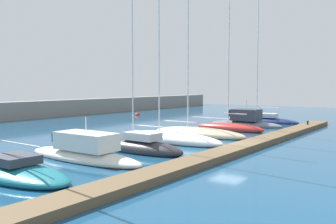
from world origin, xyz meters
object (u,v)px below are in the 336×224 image
(motorboat_ivory_third, at_px, (83,153))
(motorboat_slate_eighth, at_px, (245,122))
(sailboat_teal_second, at_px, (8,169))
(dock_bollard, at_px, (308,123))
(sailboat_red_seventh, at_px, (229,127))
(mooring_buoy_yellow, at_px, (63,138))
(sailboat_sand_sixth, at_px, (198,133))
(sailboat_navy_ninth, at_px, (262,120))
(sailboat_white_fifth, at_px, (171,139))
(mooring_buoy_red, at_px, (137,115))
(sailboat_charcoal_fourth, at_px, (139,146))

(motorboat_ivory_third, relative_size, motorboat_slate_eighth, 1.09)
(sailboat_teal_second, relative_size, dock_bollard, 48.35)
(dock_bollard, bearing_deg, sailboat_red_seventh, 138.74)
(sailboat_red_seventh, bearing_deg, mooring_buoy_yellow, 56.43)
(motorboat_ivory_third, distance_m, dock_bollard, 28.35)
(sailboat_sand_sixth, distance_m, mooring_buoy_yellow, 12.92)
(motorboat_slate_eighth, distance_m, sailboat_navy_ninth, 4.82)
(motorboat_ivory_third, bearing_deg, sailboat_navy_ninth, -91.40)
(sailboat_white_fifth, bearing_deg, sailboat_teal_second, 89.08)
(sailboat_navy_ninth, relative_size, dock_bollard, 43.34)
(sailboat_sand_sixth, bearing_deg, mooring_buoy_red, -35.78)
(mooring_buoy_yellow, height_order, mooring_buoy_red, mooring_buoy_red)
(sailboat_charcoal_fourth, height_order, motorboat_slate_eighth, sailboat_charcoal_fourth)
(sailboat_white_fifth, bearing_deg, sailboat_red_seventh, -92.10)
(mooring_buoy_yellow, bearing_deg, sailboat_navy_ninth, -21.19)
(sailboat_sand_sixth, distance_m, motorboat_slate_eighth, 10.91)
(motorboat_ivory_third, height_order, motorboat_slate_eighth, motorboat_slate_eighth)
(motorboat_ivory_third, distance_m, mooring_buoy_red, 36.74)
(sailboat_white_fifth, bearing_deg, mooring_buoy_red, -43.41)
(sailboat_sand_sixth, height_order, dock_bollard, sailboat_sand_sixth)
(sailboat_red_seventh, xyz_separation_m, dock_bollard, (7.24, -6.35, 0.28))
(sailboat_teal_second, relative_size, mooring_buoy_red, 24.28)
(sailboat_charcoal_fourth, bearing_deg, mooring_buoy_red, -48.72)
(sailboat_teal_second, xyz_separation_m, sailboat_red_seventh, (25.55, -0.72, 0.05))
(sailboat_charcoal_fourth, relative_size, dock_bollard, 40.78)
(motorboat_slate_eighth, xyz_separation_m, dock_bollard, (1.85, -6.88, 0.15))
(sailboat_red_seventh, bearing_deg, dock_bollard, -130.65)
(sailboat_white_fifth, distance_m, sailboat_sand_sixth, 4.98)
(sailboat_charcoal_fourth, relative_size, mooring_buoy_red, 20.48)
(sailboat_teal_second, distance_m, sailboat_white_fifth, 15.07)
(sailboat_navy_ninth, bearing_deg, sailboat_red_seventh, 89.89)
(sailboat_sand_sixth, relative_size, motorboat_slate_eighth, 2.09)
(sailboat_teal_second, bearing_deg, sailboat_charcoal_fourth, -95.24)
(mooring_buoy_red, bearing_deg, sailboat_charcoal_fourth, -139.11)
(sailboat_white_fifth, bearing_deg, sailboat_navy_ninth, -90.17)
(sailboat_charcoal_fourth, distance_m, motorboat_slate_eighth, 21.16)
(mooring_buoy_yellow, bearing_deg, mooring_buoy_red, 25.92)
(mooring_buoy_yellow, bearing_deg, sailboat_sand_sixth, -45.63)
(sailboat_white_fifth, distance_m, motorboat_slate_eighth, 15.88)
(mooring_buoy_yellow, height_order, dock_bollard, dock_bollard)
(mooring_buoy_yellow, distance_m, mooring_buoy_red, 27.08)
(sailboat_teal_second, height_order, motorboat_ivory_third, sailboat_teal_second)
(sailboat_navy_ninth, bearing_deg, mooring_buoy_yellow, 67.10)
(mooring_buoy_red, bearing_deg, sailboat_white_fifth, -133.62)
(motorboat_ivory_third, bearing_deg, mooring_buoy_red, -55.73)
(sailboat_navy_ninth, bearing_deg, motorboat_slate_eighth, 85.31)
(sailboat_red_seventh, relative_size, mooring_buoy_yellow, 27.50)
(sailboat_red_seventh, bearing_deg, sailboat_navy_ninth, -87.79)
(sailboat_red_seventh, bearing_deg, mooring_buoy_red, -23.69)
(mooring_buoy_red, bearing_deg, sailboat_sand_sixth, -126.02)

